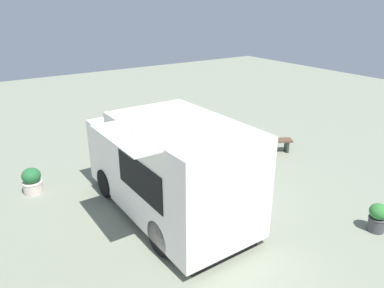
{
  "coord_description": "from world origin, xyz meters",
  "views": [
    {
      "loc": [
        7.53,
        -5.21,
        5.12
      ],
      "look_at": [
        -1.59,
        0.9,
        0.78
      ],
      "focal_mm": 33.99,
      "sensor_mm": 36.0,
      "label": 1
    }
  ],
  "objects_px": {
    "planter_flowering_side": "(184,129)",
    "planter_flowering_near": "(378,217)",
    "food_truck": "(169,169)",
    "person_customer": "(139,139)",
    "planter_flowering_far": "(32,181)",
    "plaza_bench": "(270,143)"
  },
  "relations": [
    {
      "from": "planter_flowering_side",
      "to": "planter_flowering_near",
      "type": "bearing_deg",
      "value": 2.98
    },
    {
      "from": "food_truck",
      "to": "person_customer",
      "type": "height_order",
      "value": "food_truck"
    },
    {
      "from": "planter_flowering_near",
      "to": "planter_flowering_side",
      "type": "relative_size",
      "value": 1.01
    },
    {
      "from": "planter_flowering_near",
      "to": "planter_flowering_far",
      "type": "height_order",
      "value": "planter_flowering_far"
    },
    {
      "from": "food_truck",
      "to": "planter_flowering_side",
      "type": "xyz_separation_m",
      "value": [
        -4.43,
        3.27,
        -0.87
      ]
    },
    {
      "from": "person_customer",
      "to": "plaza_bench",
      "type": "bearing_deg",
      "value": 50.71
    },
    {
      "from": "food_truck",
      "to": "plaza_bench",
      "type": "distance_m",
      "value": 5.36
    },
    {
      "from": "food_truck",
      "to": "planter_flowering_near",
      "type": "distance_m",
      "value": 5.1
    },
    {
      "from": "planter_flowering_far",
      "to": "plaza_bench",
      "type": "relative_size",
      "value": 0.48
    },
    {
      "from": "person_customer",
      "to": "planter_flowering_near",
      "type": "relative_size",
      "value": 1.16
    },
    {
      "from": "food_truck",
      "to": "plaza_bench",
      "type": "height_order",
      "value": "food_truck"
    },
    {
      "from": "food_truck",
      "to": "planter_flowering_near",
      "type": "relative_size",
      "value": 7.31
    },
    {
      "from": "planter_flowering_far",
      "to": "planter_flowering_side",
      "type": "height_order",
      "value": "planter_flowering_far"
    },
    {
      "from": "planter_flowering_near",
      "to": "plaza_bench",
      "type": "distance_m",
      "value": 5.11
    },
    {
      "from": "planter_flowering_far",
      "to": "person_customer",
      "type": "bearing_deg",
      "value": 109.54
    },
    {
      "from": "planter_flowering_side",
      "to": "food_truck",
      "type": "bearing_deg",
      "value": -36.42
    },
    {
      "from": "plaza_bench",
      "to": "person_customer",
      "type": "bearing_deg",
      "value": -129.29
    },
    {
      "from": "person_customer",
      "to": "planter_flowering_near",
      "type": "distance_m",
      "value": 8.29
    },
    {
      "from": "planter_flowering_side",
      "to": "plaza_bench",
      "type": "xyz_separation_m",
      "value": [
        2.95,
        1.81,
        -0.01
      ]
    },
    {
      "from": "planter_flowering_far",
      "to": "planter_flowering_side",
      "type": "bearing_deg",
      "value": 102.75
    },
    {
      "from": "planter_flowering_near",
      "to": "planter_flowering_far",
      "type": "relative_size",
      "value": 0.94
    },
    {
      "from": "planter_flowering_near",
      "to": "plaza_bench",
      "type": "relative_size",
      "value": 0.45
    }
  ]
}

